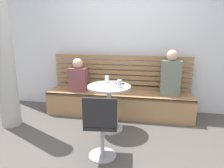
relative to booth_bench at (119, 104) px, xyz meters
name	(u,v)px	position (x,y,z in m)	size (l,w,h in m)	color
ground	(106,149)	(0.00, -1.20, -0.22)	(8.00, 8.00, 0.00)	#514C47
back_wall	(123,36)	(0.00, 0.44, 1.23)	(5.20, 0.10, 2.90)	silver
concrete_pillar	(1,42)	(-1.75, -0.75, 1.18)	(0.32, 0.32, 2.80)	#B2B2AD
booth_bench	(119,104)	(0.00, 0.00, 0.00)	(2.70, 0.52, 0.44)	#A87C51
booth_backrest	(121,72)	(0.00, 0.24, 0.56)	(2.65, 0.04, 0.67)	#9A7249
cafe_table	(109,99)	(-0.07, -0.62, 0.30)	(0.68, 0.68, 0.74)	#ADADB2
white_chair	(101,125)	(0.00, -1.43, 0.24)	(0.43, 0.43, 0.85)	#ADADB2
person_adult	(171,75)	(0.91, 0.04, 0.58)	(0.34, 0.22, 0.81)	slate
person_child_left	(78,77)	(-0.78, 0.00, 0.49)	(0.34, 0.22, 0.63)	brown
cup_water_clear	(107,79)	(-0.14, -0.42, 0.57)	(0.07, 0.07, 0.11)	white
cup_glass_tall	(120,84)	(0.11, -0.68, 0.58)	(0.07, 0.07, 0.12)	silver
plate_small	(110,85)	(-0.05, -0.59, 0.52)	(0.17, 0.17, 0.01)	white
phone_on_table	(120,84)	(0.09, -0.47, 0.52)	(0.07, 0.14, 0.01)	black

